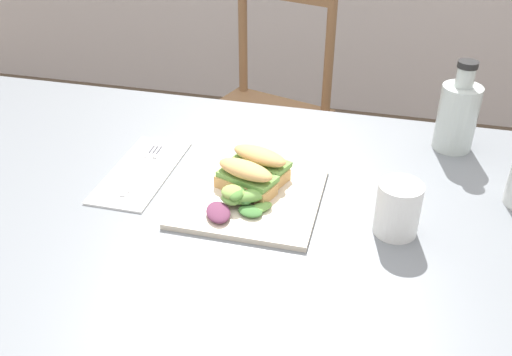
{
  "coord_description": "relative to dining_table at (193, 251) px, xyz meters",
  "views": [
    {
      "loc": [
        0.4,
        -0.62,
        1.31
      ],
      "look_at": [
        0.18,
        0.22,
        0.76
      ],
      "focal_mm": 39.8,
      "sensor_mm": 36.0,
      "label": 1
    }
  ],
  "objects": [
    {
      "name": "bottle_cold_brew",
      "position": [
        0.46,
        0.31,
        0.18
      ],
      "size": [
        0.08,
        0.08,
        0.19
      ],
      "color": "black",
      "rests_on": "dining_table"
    },
    {
      "name": "plate_lunch",
      "position": [
        0.11,
        0.03,
        0.12
      ],
      "size": [
        0.24,
        0.24,
        0.01
      ],
      "primitive_type": "cube",
      "color": "beige",
      "rests_on": "dining_table"
    },
    {
      "name": "cup_extra_side",
      "position": [
        0.36,
        -0.0,
        0.16
      ],
      "size": [
        0.07,
        0.07,
        0.09
      ],
      "primitive_type": "cylinder",
      "color": "white",
      "rests_on": "dining_table"
    },
    {
      "name": "fork_on_napkin",
      "position": [
        -0.12,
        0.08,
        0.12
      ],
      "size": [
        0.03,
        0.19,
        0.0
      ],
      "color": "silver",
      "rests_on": "napkin_folded"
    },
    {
      "name": "sandwich_half_front",
      "position": [
        0.1,
        0.04,
        0.16
      ],
      "size": [
        0.12,
        0.09,
        0.06
      ],
      "color": "tan",
      "rests_on": "plate_lunch"
    },
    {
      "name": "chair_wooden_far",
      "position": [
        -0.09,
        0.95,
        -0.17
      ],
      "size": [
        0.5,
        0.5,
        0.87
      ],
      "color": "#8E6642",
      "rests_on": "ground"
    },
    {
      "name": "salad_mixed_greens",
      "position": [
        0.09,
        -0.01,
        0.14
      ],
      "size": [
        0.12,
        0.13,
        0.03
      ],
      "color": "#602D47",
      "rests_on": "plate_lunch"
    },
    {
      "name": "sandwich_half_back",
      "position": [
        0.11,
        0.09,
        0.16
      ],
      "size": [
        0.12,
        0.09,
        0.06
      ],
      "color": "tan",
      "rests_on": "plate_lunch"
    },
    {
      "name": "dining_table",
      "position": [
        0.0,
        0.0,
        0.0
      ],
      "size": [
        1.41,
        0.84,
        0.74
      ],
      "color": "slate",
      "rests_on": "ground"
    },
    {
      "name": "napkin_folded",
      "position": [
        -0.12,
        0.07,
        0.12
      ],
      "size": [
        0.11,
        0.25,
        0.0
      ],
      "primitive_type": "cube",
      "rotation": [
        0.0,
        0.0,
        0.0
      ],
      "color": "white",
      "rests_on": "dining_table"
    }
  ]
}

